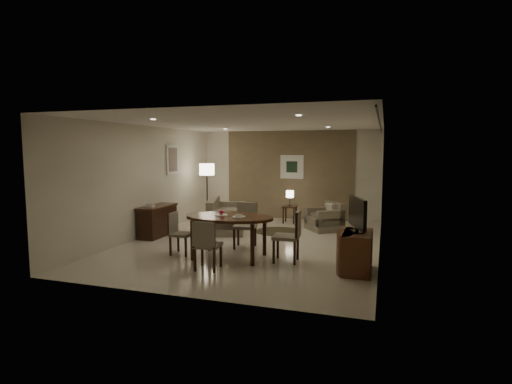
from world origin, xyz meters
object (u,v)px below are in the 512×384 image
(tv_cabinet, at_px, (357,252))
(dining_table, at_px, (229,237))
(chair_near, at_px, (208,245))
(floor_lamp, at_px, (207,193))
(chair_far, at_px, (245,226))
(armchair, at_px, (324,217))
(side_table, at_px, (290,214))
(chair_left, at_px, (182,234))
(chair_right, at_px, (286,236))
(sofa, at_px, (227,214))
(console_desk, at_px, (157,221))

(tv_cabinet, height_order, dining_table, dining_table)
(chair_near, xyz_separation_m, floor_lamp, (-1.99, 4.27, 0.41))
(chair_far, xyz_separation_m, armchair, (1.36, 2.43, -0.12))
(dining_table, height_order, side_table, dining_table)
(chair_near, height_order, armchair, chair_near)
(chair_left, xyz_separation_m, armchair, (2.40, 3.34, -0.06))
(dining_table, distance_m, armchair, 3.57)
(armchair, bearing_deg, chair_right, -41.71)
(dining_table, height_order, chair_near, chair_near)
(dining_table, bearing_deg, floor_lamp, 120.98)
(chair_left, bearing_deg, armchair, -37.15)
(tv_cabinet, xyz_separation_m, side_table, (-2.19, 4.23, -0.10))
(chair_left, relative_size, sofa, 0.47)
(side_table, relative_size, floor_lamp, 0.29)
(floor_lamp, bearing_deg, chair_right, -46.52)
(chair_right, bearing_deg, sofa, -141.49)
(chair_near, height_order, side_table, chair_near)
(chair_right, height_order, armchair, chair_right)
(console_desk, distance_m, dining_table, 2.77)
(chair_right, distance_m, side_table, 4.08)
(chair_near, height_order, chair_right, chair_right)
(tv_cabinet, relative_size, side_table, 1.82)
(sofa, distance_m, floor_lamp, 1.44)
(chair_left, distance_m, floor_lamp, 3.67)
(floor_lamp, bearing_deg, dining_table, -59.02)
(console_desk, xyz_separation_m, floor_lamp, (0.37, 2.11, 0.48))
(chair_near, height_order, chair_far, chair_far)
(console_desk, distance_m, chair_near, 3.20)
(sofa, relative_size, armchair, 2.19)
(dining_table, distance_m, side_table, 4.07)
(chair_near, bearing_deg, tv_cabinet, -169.89)
(armchair, bearing_deg, sofa, -109.07)
(chair_right, height_order, sofa, chair_right)
(sofa, distance_m, armchair, 2.58)
(chair_right, bearing_deg, dining_table, -89.90)
(console_desk, distance_m, chair_far, 2.50)
(chair_right, relative_size, sofa, 0.54)
(chair_right, bearing_deg, chair_far, -129.19)
(armchair, relative_size, side_table, 1.66)
(chair_near, xyz_separation_m, sofa, (-0.99, 3.32, -0.02))
(tv_cabinet, xyz_separation_m, chair_near, (-2.53, -0.66, 0.09))
(chair_left, relative_size, chair_right, 0.87)
(armchair, relative_size, floor_lamp, 0.48)
(dining_table, relative_size, chair_far, 1.83)
(tv_cabinet, relative_size, chair_far, 0.93)
(chair_far, xyz_separation_m, side_table, (0.25, 3.19, -0.24))
(chair_far, xyz_separation_m, chair_right, (1.10, -0.79, 0.01))
(sofa, height_order, floor_lamp, floor_lamp)
(sofa, bearing_deg, chair_left, 162.88)
(chair_far, relative_size, sofa, 0.54)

